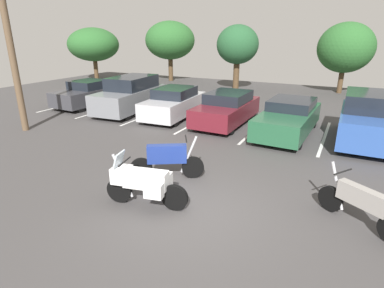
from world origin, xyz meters
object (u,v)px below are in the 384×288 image
car_grey (131,95)px  car_green (289,118)px  car_blue (367,119)px  car_maroon (227,109)px  motorcycle_third (167,159)px  motorcycle_second (360,204)px  car_silver (174,103)px  motorcycle_touring (143,182)px  car_charcoal (88,94)px  utility_pole (5,17)px

car_grey → car_green: (8.58, -0.32, -0.21)m
car_green → car_blue: car_blue is taller
car_maroon → motorcycle_third: bearing=-84.4°
motorcycle_second → car_silver: 10.77m
motorcycle_third → car_maroon: car_maroon is taller
car_blue → car_grey: bearing=179.6°
motorcycle_touring → motorcycle_second: bearing=17.0°
car_silver → car_charcoal: bearing=179.3°
motorcycle_touring → car_maroon: size_ratio=0.47×
car_green → utility_pole: (-10.62, -4.77, 4.03)m
car_silver → motorcycle_second: bearing=-37.5°
motorcycle_second → car_maroon: car_maroon is taller
car_silver → car_blue: car_blue is taller
car_grey → utility_pole: size_ratio=0.55×
motorcycle_third → utility_pole: size_ratio=0.21×
car_charcoal → car_silver: 5.94m
car_charcoal → utility_pole: 6.59m
car_grey → car_silver: (2.79, -0.06, -0.18)m
motorcycle_touring → car_maroon: 8.18m
car_charcoal → car_silver: size_ratio=0.96×
motorcycle_third → car_grey: bearing=134.1°
car_maroon → utility_pole: (-7.66, -5.14, 4.01)m
car_grey → car_maroon: 5.63m
motorcycle_touring → motorcycle_second: motorcycle_touring is taller
car_green → motorcycle_touring: bearing=-104.8°
motorcycle_third → car_blue: size_ratio=0.44×
motorcycle_second → utility_pole: utility_pole is taller
car_grey → car_blue: bearing=-0.4°
car_green → car_blue: 2.96m
motorcycle_touring → car_green: size_ratio=0.44×
utility_pole → car_blue: bearing=20.3°
car_grey → car_blue: size_ratio=1.13×
motorcycle_touring → car_blue: bearing=58.1°
car_grey → car_maroon: bearing=0.5°
car_silver → car_green: (5.79, -0.26, -0.03)m
car_charcoal → motorcycle_touring: bearing=-39.9°
motorcycle_touring → utility_pole: size_ratio=0.23×
motorcycle_third → car_blue: car_blue is taller
motorcycle_second → utility_pole: size_ratio=0.20×
motorcycle_touring → car_charcoal: bearing=140.1°
motorcycle_touring → utility_pole: 9.97m
motorcycle_second → utility_pole: (-13.38, 1.53, 4.21)m
motorcycle_third → car_maroon: size_ratio=0.43×
car_charcoal → car_grey: car_grey is taller
car_charcoal → car_silver: (5.93, -0.07, 0.02)m
motorcycle_touring → motorcycle_third: (-0.27, 1.61, -0.03)m
motorcycle_touring → car_grey: size_ratio=0.42×
motorcycle_third → car_green: size_ratio=0.40×
utility_pole → car_grey: bearing=68.2°
motorcycle_third → car_green: bearing=69.3°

